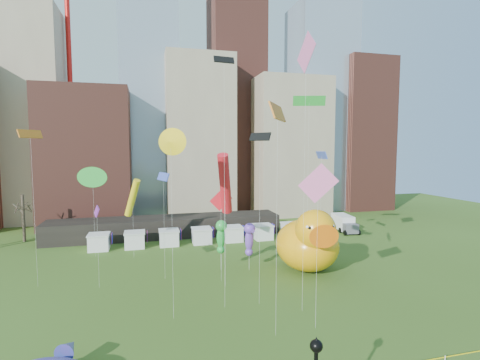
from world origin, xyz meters
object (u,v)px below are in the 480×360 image
object	(u,v)px
big_duck	(309,242)
seahorse_purple	(249,237)
small_duck	(293,245)
box_truck	(344,223)
seahorse_green	(221,234)

from	to	relation	value
big_duck	seahorse_purple	xyz separation A→B (m)	(-6.75, 2.18, 0.52)
big_duck	small_duck	distance (m)	6.20
big_duck	small_duck	bearing A→B (deg)	90.28
small_duck	box_truck	distance (m)	19.03
small_duck	box_truck	xyz separation A→B (m)	(14.80, 11.96, -0.14)
seahorse_purple	box_truck	bearing A→B (deg)	30.29
big_duck	box_truck	distance (m)	23.59
small_duck	seahorse_purple	world-z (taller)	seahorse_purple
big_duck	box_truck	bearing A→B (deg)	54.85
seahorse_purple	box_truck	xyz separation A→B (m)	(22.09, 15.61, -2.69)
small_duck	seahorse_green	world-z (taller)	seahorse_green
seahorse_purple	box_truck	world-z (taller)	seahorse_purple
box_truck	seahorse_purple	bearing A→B (deg)	-138.21
seahorse_green	box_truck	bearing A→B (deg)	21.72
big_duck	seahorse_purple	distance (m)	7.11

